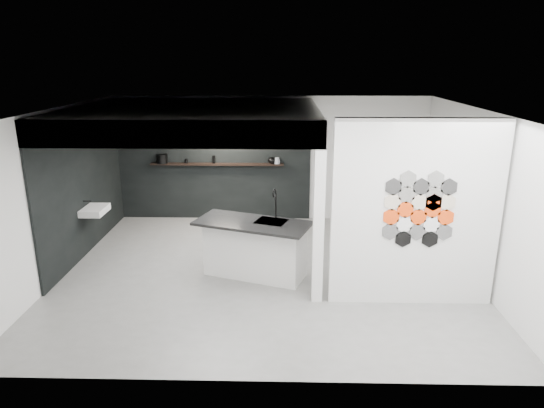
{
  "coord_description": "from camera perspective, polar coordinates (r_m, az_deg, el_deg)",
  "views": [
    {
      "loc": [
        0.3,
        -7.77,
        3.59
      ],
      "look_at": [
        0.1,
        0.3,
        1.15
      ],
      "focal_mm": 32.0,
      "sensor_mm": 36.0,
      "label": 1
    }
  ],
  "objects": [
    {
      "name": "glass_vase",
      "position": [
        10.86,
        0.6,
        5.13
      ],
      "size": [
        0.1,
        0.1,
        0.14
      ],
      "primitive_type": "cylinder",
      "rotation": [
        0.0,
        0.0,
        -0.03
      ],
      "color": "gray",
      "rests_on": "display_shelf"
    },
    {
      "name": "kitchen_island",
      "position": [
        8.24,
        -2.05,
        -5.13
      ],
      "size": [
        2.05,
        1.41,
        1.52
      ],
      "rotation": [
        0.0,
        0.0,
        -0.34
      ],
      "color": "silver",
      "rests_on": "floor"
    },
    {
      "name": "display_shelf",
      "position": [
        10.98,
        -6.49,
        4.68
      ],
      "size": [
        3.0,
        0.15,
        0.04
      ],
      "primitive_type": "cube",
      "color": "black",
      "rests_on": "bay_clad_back"
    },
    {
      "name": "bay_clad_left",
      "position": [
        9.84,
        -21.16,
        1.47
      ],
      "size": [
        0.04,
        4.0,
        2.35
      ],
      "primitive_type": "cube",
      "color": "black",
      "rests_on": "floor"
    },
    {
      "name": "utensil_cup",
      "position": [
        11.08,
        -10.06,
        4.98
      ],
      "size": [
        0.08,
        0.08,
        0.09
      ],
      "primitive_type": "cylinder",
      "rotation": [
        0.0,
        0.0,
        -0.06
      ],
      "color": "black",
      "rests_on": "display_shelf"
    },
    {
      "name": "partition_panel",
      "position": [
        7.37,
        16.5,
        -1.18
      ],
      "size": [
        2.45,
        0.15,
        2.8
      ],
      "primitive_type": "cube",
      "color": "silver",
      "rests_on": "floor"
    },
    {
      "name": "glass_bowl",
      "position": [
        10.86,
        0.6,
        5.02
      ],
      "size": [
        0.17,
        0.17,
        0.1
      ],
      "primitive_type": "cylinder",
      "rotation": [
        0.0,
        0.0,
        -0.31
      ],
      "color": "gray",
      "rests_on": "display_shelf"
    },
    {
      "name": "bottle_dark",
      "position": [
        10.97,
        -6.86,
        5.22
      ],
      "size": [
        0.08,
        0.08,
        0.17
      ],
      "primitive_type": "cylinder",
      "rotation": [
        0.0,
        0.0,
        0.21
      ],
      "color": "black",
      "rests_on": "display_shelf"
    },
    {
      "name": "fascia_beam",
      "position": [
        7.11,
        -11.72,
        8.06
      ],
      "size": [
        4.4,
        0.16,
        0.4
      ],
      "primitive_type": "cube",
      "color": "silver",
      "rests_on": "corner_column"
    },
    {
      "name": "bulkhead",
      "position": [
        8.97,
        -9.0,
        9.97
      ],
      "size": [
        4.4,
        4.0,
        0.4
      ],
      "primitive_type": "cube",
      "color": "silver",
      "rests_on": "corner_column"
    },
    {
      "name": "hex_tile_cluster",
      "position": [
        7.27,
        16.99,
        -0.61
      ],
      "size": [
        1.04,
        0.02,
        1.16
      ],
      "color": "black",
      "rests_on": "partition_panel"
    },
    {
      "name": "floor",
      "position": [
        8.56,
        -0.73,
        -8.0
      ],
      "size": [
        7.0,
        6.0,
        0.01
      ],
      "primitive_type": "cube",
      "color": "slate"
    },
    {
      "name": "stockpot",
      "position": [
        11.19,
        -12.83,
        5.23
      ],
      "size": [
        0.25,
        0.25,
        0.2
      ],
      "primitive_type": "cylinder",
      "rotation": [
        0.0,
        0.0,
        0.02
      ],
      "color": "black",
      "rests_on": "display_shelf"
    },
    {
      "name": "wall_basin",
      "position": [
        9.67,
        -20.13,
        -0.7
      ],
      "size": [
        0.4,
        0.6,
        0.12
      ],
      "primitive_type": "cube",
      "color": "silver",
      "rests_on": "bay_clad_left"
    },
    {
      "name": "kettle",
      "position": [
        10.86,
        -0.02,
        5.16
      ],
      "size": [
        0.2,
        0.2,
        0.15
      ],
      "primitive_type": "ellipsoid",
      "rotation": [
        0.0,
        0.0,
        0.19
      ],
      "color": "black",
      "rests_on": "display_shelf"
    },
    {
      "name": "corner_column",
      "position": [
        7.2,
        5.48,
        -2.84
      ],
      "size": [
        0.16,
        0.16,
        2.35
      ],
      "primitive_type": "cube",
      "color": "silver",
      "rests_on": "floor"
    },
    {
      "name": "bay_clad_back",
      "position": [
        11.12,
        -6.9,
        4.16
      ],
      "size": [
        4.4,
        0.04,
        2.35
      ],
      "primitive_type": "cube",
      "color": "black",
      "rests_on": "floor"
    }
  ]
}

